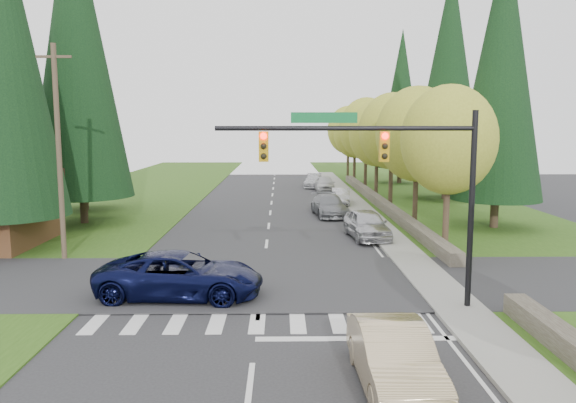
{
  "coord_description": "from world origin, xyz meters",
  "views": [
    {
      "loc": [
        0.76,
        -14.13,
        6.24
      ],
      "look_at": [
        1.1,
        11.74,
        2.8
      ],
      "focal_mm": 35.0,
      "sensor_mm": 36.0,
      "label": 1
    }
  ],
  "objects_px": {
    "parked_car_e": "(314,181)",
    "sedan_champagne": "(394,358)",
    "parked_car_b": "(329,206)",
    "suv_navy": "(181,275)",
    "parked_car_c": "(341,197)",
    "parked_car_d": "(325,184)",
    "parked_car_a": "(367,224)"
  },
  "relations": [
    {
      "from": "parked_car_e",
      "to": "sedan_champagne",
      "type": "bearing_deg",
      "value": -84.8
    },
    {
      "from": "parked_car_a",
      "to": "parked_car_e",
      "type": "bearing_deg",
      "value": 87.08
    },
    {
      "from": "suv_navy",
      "to": "sedan_champagne",
      "type": "bearing_deg",
      "value": -135.77
    },
    {
      "from": "parked_car_e",
      "to": "suv_navy",
      "type": "bearing_deg",
      "value": -94.48
    },
    {
      "from": "suv_navy",
      "to": "parked_car_e",
      "type": "height_order",
      "value": "suv_navy"
    },
    {
      "from": "parked_car_a",
      "to": "parked_car_b",
      "type": "height_order",
      "value": "parked_car_a"
    },
    {
      "from": "sedan_champagne",
      "to": "parked_car_e",
      "type": "distance_m",
      "value": 45.37
    },
    {
      "from": "sedan_champagne",
      "to": "suv_navy",
      "type": "bearing_deg",
      "value": 129.29
    },
    {
      "from": "parked_car_c",
      "to": "parked_car_e",
      "type": "bearing_deg",
      "value": 101.25
    },
    {
      "from": "suv_navy",
      "to": "parked_car_b",
      "type": "bearing_deg",
      "value": -17.31
    },
    {
      "from": "parked_car_c",
      "to": "parked_car_e",
      "type": "distance_m",
      "value": 13.42
    },
    {
      "from": "suv_navy",
      "to": "parked_car_d",
      "type": "xyz_separation_m",
      "value": [
        7.98,
        33.83,
        -0.08
      ]
    },
    {
      "from": "parked_car_c",
      "to": "sedan_champagne",
      "type": "bearing_deg",
      "value": -88.56
    },
    {
      "from": "parked_car_a",
      "to": "suv_navy",
      "type": "bearing_deg",
      "value": -134.06
    },
    {
      "from": "suv_navy",
      "to": "parked_car_d",
      "type": "relative_size",
      "value": 1.35
    },
    {
      "from": "sedan_champagne",
      "to": "parked_car_c",
      "type": "xyz_separation_m",
      "value": [
        2.14,
        32.02,
        -0.11
      ]
    },
    {
      "from": "parked_car_a",
      "to": "parked_car_e",
      "type": "relative_size",
      "value": 1.05
    },
    {
      "from": "sedan_champagne",
      "to": "parked_car_d",
      "type": "bearing_deg",
      "value": 86.12
    },
    {
      "from": "parked_car_d",
      "to": "parked_car_b",
      "type": "bearing_deg",
      "value": -93.01
    },
    {
      "from": "sedan_champagne",
      "to": "parked_car_a",
      "type": "relative_size",
      "value": 0.97
    },
    {
      "from": "sedan_champagne",
      "to": "parked_car_c",
      "type": "bearing_deg",
      "value": 84.52
    },
    {
      "from": "sedan_champagne",
      "to": "parked_car_a",
      "type": "height_order",
      "value": "parked_car_a"
    },
    {
      "from": "parked_car_b",
      "to": "parked_car_d",
      "type": "distance_m",
      "value": 14.88
    },
    {
      "from": "parked_car_b",
      "to": "parked_car_e",
      "type": "relative_size",
      "value": 1.12
    },
    {
      "from": "parked_car_c",
      "to": "parked_car_e",
      "type": "height_order",
      "value": "parked_car_e"
    },
    {
      "from": "sedan_champagne",
      "to": "parked_car_a",
      "type": "bearing_deg",
      "value": 81.63
    },
    {
      "from": "parked_car_b",
      "to": "parked_car_a",
      "type": "bearing_deg",
      "value": -85.66
    },
    {
      "from": "parked_car_b",
      "to": "sedan_champagne",
      "type": "bearing_deg",
      "value": -97.03
    },
    {
      "from": "suv_navy",
      "to": "parked_car_b",
      "type": "relative_size",
      "value": 1.18
    },
    {
      "from": "sedan_champagne",
      "to": "parked_car_e",
      "type": "xyz_separation_m",
      "value": [
        0.74,
        45.37,
        -0.1
      ]
    },
    {
      "from": "parked_car_e",
      "to": "parked_car_d",
      "type": "bearing_deg",
      "value": -72.35
    },
    {
      "from": "sedan_champagne",
      "to": "suv_navy",
      "type": "xyz_separation_m",
      "value": [
        -6.39,
        7.36,
        0.07
      ]
    }
  ]
}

